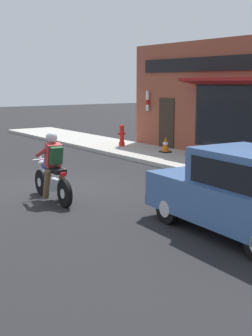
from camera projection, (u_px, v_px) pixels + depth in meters
ground_plane at (55, 188)px, 12.22m from camera, size 80.00×80.00×0.00m
sidewalk_curb at (148, 153)px, 17.66m from camera, size 2.60×22.00×0.14m
storefront_building at (219, 100)px, 16.49m from camera, size 1.25×9.15×4.20m
motorcycle_with_rider at (52, 172)px, 10.77m from camera, size 0.58×2.02×1.62m
car_hatchback at (243, 194)px, 8.31m from camera, size 1.89×3.88×1.57m
traffic_cone at (165, 145)px, 17.39m from camera, size 0.36×0.36×0.60m
fire_hydrant at (122, 135)px, 19.10m from camera, size 0.36×0.24×0.88m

